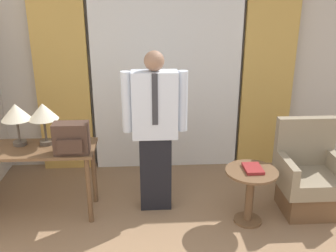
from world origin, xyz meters
TOP-DOWN VIEW (x-y plane):
  - wall_back at (0.00, 3.03)m, footprint 10.00×0.06m
  - curtain_sheer_center at (0.00, 2.90)m, footprint 1.83×0.06m
  - curtain_drape_left at (-1.28, 2.90)m, footprint 0.65×0.06m
  - curtain_drape_right at (1.28, 2.90)m, footprint 0.65×0.06m
  - desk at (-1.41, 1.82)m, footprint 1.25×0.51m
  - table_lamp_left at (-1.54, 1.91)m, footprint 0.29×0.29m
  - table_lamp_right at (-1.27, 1.91)m, footprint 0.29×0.29m
  - backpack at (-0.97, 1.68)m, footprint 0.33×0.20m
  - person at (-0.17, 1.88)m, footprint 0.65×0.21m
  - armchair at (1.42, 1.73)m, footprint 0.62×0.57m
  - side_table at (0.75, 1.53)m, footprint 0.51×0.51m
  - book at (0.76, 1.55)m, footprint 0.17×0.24m

SIDE VIEW (x-z plane):
  - armchair at x=1.42m, z-range -0.13..0.84m
  - side_table at x=0.75m, z-range 0.10..0.68m
  - book at x=0.76m, z-range 0.57..0.60m
  - desk at x=-1.41m, z-range 0.26..1.00m
  - backpack at x=-0.97m, z-range 0.74..1.04m
  - person at x=-0.17m, z-range 0.07..1.75m
  - table_lamp_left at x=-1.54m, z-range 0.86..1.29m
  - table_lamp_right at x=-1.27m, z-range 0.86..1.29m
  - curtain_sheer_center at x=0.00m, z-range 0.00..2.58m
  - curtain_drape_left at x=-1.28m, z-range 0.00..2.58m
  - curtain_drape_right at x=1.28m, z-range 0.00..2.58m
  - wall_back at x=0.00m, z-range 0.00..2.70m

